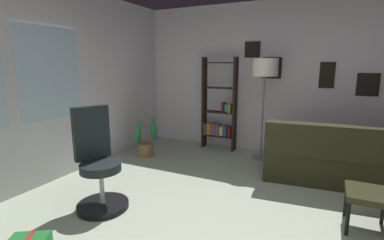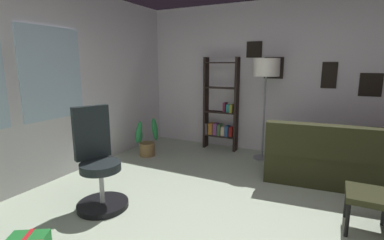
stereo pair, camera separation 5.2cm
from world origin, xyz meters
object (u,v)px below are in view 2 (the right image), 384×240
(floor_lamp, at_px, (266,73))
(potted_plant, at_px, (146,142))
(footstool, at_px, (369,198))
(office_chair, at_px, (98,168))
(bookshelf, at_px, (221,111))
(couch, at_px, (345,159))

(floor_lamp, height_order, potted_plant, floor_lamp)
(footstool, bearing_deg, office_chair, 106.47)
(footstool, xyz_separation_m, bookshelf, (1.89, 2.23, 0.40))
(couch, relative_size, bookshelf, 1.13)
(bookshelf, xyz_separation_m, potted_plant, (-0.96, 1.01, -0.50))
(couch, bearing_deg, floor_lamp, 73.18)
(office_chair, distance_m, floor_lamp, 2.92)
(potted_plant, bearing_deg, bookshelf, -46.47)
(office_chair, height_order, floor_lamp, floor_lamp)
(office_chair, height_order, potted_plant, office_chair)
(office_chair, bearing_deg, footstool, -73.53)
(couch, height_order, potted_plant, couch)
(floor_lamp, relative_size, potted_plant, 2.52)
(office_chair, bearing_deg, potted_plant, 19.23)
(couch, height_order, footstool, couch)
(couch, distance_m, footstool, 1.30)
(bookshelf, bearing_deg, potted_plant, 133.53)
(couch, height_order, office_chair, office_chair)
(couch, relative_size, footstool, 4.36)
(floor_lamp, distance_m, potted_plant, 2.33)
(bookshelf, distance_m, potted_plant, 1.47)
(footstool, distance_m, potted_plant, 3.37)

